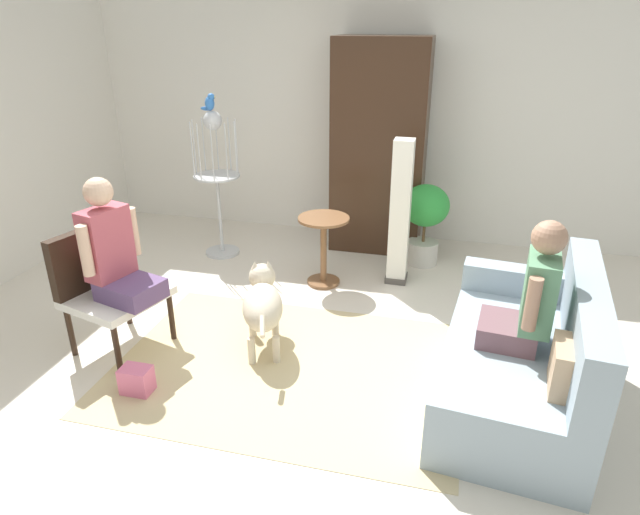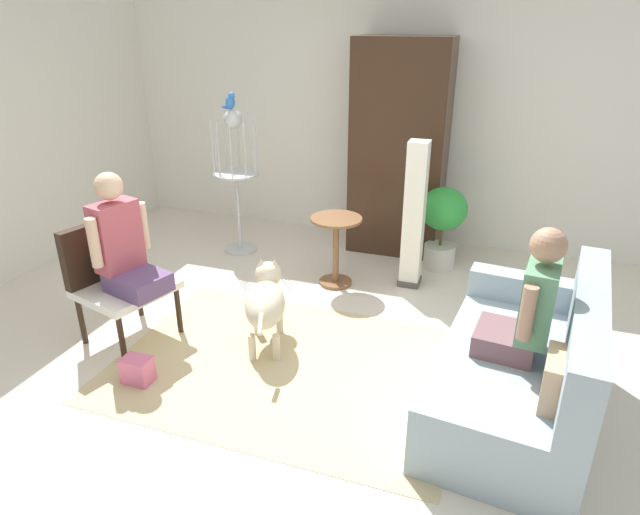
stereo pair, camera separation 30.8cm
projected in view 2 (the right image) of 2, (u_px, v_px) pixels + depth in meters
ground_plane at (305, 351)px, 4.19m from camera, size 7.48×7.48×0.00m
back_wall at (391, 111)px, 5.94m from camera, size 6.83×0.12×2.84m
area_rug at (287, 365)px, 4.02m from camera, size 2.48×1.81×0.01m
couch at (524, 371)px, 3.42m from camera, size 1.05×1.71×0.91m
armchair at (114, 272)px, 4.22m from camera, size 0.74×0.77×0.93m
person_on_couch at (529, 306)px, 3.22m from camera, size 0.45×0.52×0.83m
person_on_armchair at (123, 244)px, 4.03m from camera, size 0.55×0.50×0.88m
round_end_table at (336, 244)px, 5.10m from camera, size 0.48×0.48×0.67m
dog at (266, 301)px, 4.16m from camera, size 0.46×0.84×0.59m
bird_cage_stand at (236, 172)px, 5.67m from camera, size 0.47×0.47×1.51m
parrot at (230, 101)px, 5.38m from camera, size 0.17×0.10×0.17m
potted_plant at (443, 219)px, 5.40m from camera, size 0.47×0.47×0.84m
column_lamp at (414, 217)px, 4.98m from camera, size 0.20×0.20×1.37m
armoire_cabinet at (399, 149)px, 5.66m from camera, size 0.95×0.56×2.19m
handbag at (137, 370)px, 3.80m from camera, size 0.20×0.14×0.19m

